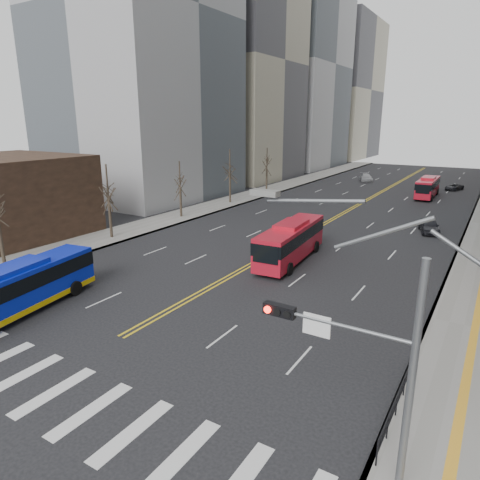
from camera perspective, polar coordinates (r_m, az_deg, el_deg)
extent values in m
plane|color=black|center=(22.31, -25.37, -16.90)|extent=(220.00, 220.00, 0.00)
cube|color=gray|center=(64.81, 0.22, 5.62)|extent=(5.00, 130.00, 0.15)
cube|color=silver|center=(23.19, -27.06, -15.79)|extent=(0.70, 4.00, 0.01)
cube|color=silver|center=(21.44, -23.53, -18.06)|extent=(0.70, 4.00, 0.01)
cube|color=silver|center=(19.81, -19.27, -20.63)|extent=(0.70, 4.00, 0.01)
cube|color=silver|center=(18.35, -14.12, -23.50)|extent=(0.70, 4.00, 0.01)
cube|color=silver|center=(17.08, -7.85, -26.61)|extent=(0.70, 4.00, 0.01)
cube|color=gold|center=(67.68, 16.71, 5.33)|extent=(0.15, 100.00, 0.01)
cube|color=gold|center=(67.58, 17.04, 5.29)|extent=(0.15, 100.00, 0.01)
cube|color=#9B9C9E|center=(70.21, -13.65, 27.29)|extent=(22.00, 24.00, 52.00)
cube|color=#A39C84|center=(89.90, -0.80, 22.47)|extent=(22.00, 22.00, 44.00)
cube|color=#9B9C9E|center=(113.33, 7.53, 21.97)|extent=(20.00, 26.00, 48.00)
cube|color=#A39C84|center=(142.32, 13.44, 18.78)|extent=(18.00, 30.00, 40.00)
cylinder|color=gray|center=(13.84, 21.73, -18.21)|extent=(0.24, 0.24, 8.00)
cylinder|color=gray|center=(13.51, 12.84, -10.93)|extent=(4.50, 0.12, 0.12)
cube|color=black|center=(14.16, 5.27, -9.29)|extent=(1.10, 0.28, 0.38)
cylinder|color=#FF190C|center=(14.17, 3.70, -9.23)|extent=(0.24, 0.08, 0.24)
cylinder|color=black|center=(14.03, 4.98, -9.53)|extent=(0.24, 0.08, 0.24)
cylinder|color=black|center=(13.89, 6.29, -9.84)|extent=(0.24, 0.08, 0.24)
cube|color=white|center=(13.79, 10.19, -11.14)|extent=(0.90, 0.06, 0.70)
cube|color=#999993|center=(13.28, 3.35, 6.29)|extent=(0.90, 0.35, 0.18)
cube|color=black|center=(18.81, 20.30, -18.64)|extent=(0.04, 6.00, 0.04)
cylinder|color=black|center=(16.74, 17.80, -25.44)|extent=(0.06, 0.06, 1.00)
cylinder|color=black|center=(17.89, 19.08, -22.48)|extent=(0.06, 0.06, 1.00)
cylinder|color=black|center=(19.09, 20.15, -19.89)|extent=(0.06, 0.06, 1.00)
cylinder|color=black|center=(20.33, 21.07, -17.60)|extent=(0.06, 0.06, 1.00)
cylinder|color=black|center=(21.61, 21.86, -15.57)|extent=(0.06, 0.06, 1.00)
cylinder|color=#31261D|center=(38.22, -29.16, -0.84)|extent=(0.28, 0.28, 3.75)
cylinder|color=#31261D|center=(44.35, -16.91, 2.66)|extent=(0.28, 0.28, 3.90)
cylinder|color=#31261D|center=(52.15, -7.91, 4.91)|extent=(0.28, 0.28, 3.60)
cylinder|color=#31261D|center=(60.88, -1.33, 6.79)|extent=(0.28, 0.28, 4.00)
cylinder|color=#31261D|center=(70.30, 3.57, 7.89)|extent=(0.28, 0.28, 3.80)
cube|color=#0D22C8|center=(29.32, -27.43, -5.78)|extent=(4.05, 10.97, 2.51)
cube|color=black|center=(29.15, -27.56, -4.83)|extent=(4.12, 11.00, 0.92)
cube|color=#0D22C8|center=(28.89, -27.77, -3.27)|extent=(2.41, 4.01, 0.40)
cube|color=gold|center=(29.69, -27.18, -7.68)|extent=(4.12, 11.00, 0.35)
cylinder|color=black|center=(32.61, -24.02, -5.35)|extent=(0.47, 1.04, 1.00)
cylinder|color=black|center=(31.12, -21.09, -6.02)|extent=(0.47, 1.04, 1.00)
cube|color=red|center=(35.91, 6.78, -0.17)|extent=(3.13, 10.57, 2.68)
cube|color=black|center=(35.77, 6.81, 0.66)|extent=(3.19, 10.59, 0.97)
cube|color=red|center=(35.54, 6.86, 2.06)|extent=(2.16, 3.78, 0.40)
cylinder|color=black|center=(33.74, 2.83, -3.25)|extent=(0.37, 1.02, 1.00)
cylinder|color=black|center=(32.90, 6.59, -3.85)|extent=(0.37, 1.02, 1.00)
cylinder|color=black|center=(39.64, 6.83, -0.44)|extent=(0.37, 1.02, 1.00)
cylinder|color=black|center=(38.92, 10.09, -0.88)|extent=(0.37, 1.02, 1.00)
cube|color=red|center=(71.50, 23.73, 6.49)|extent=(2.35, 9.82, 2.50)
cube|color=black|center=(71.43, 23.78, 6.90)|extent=(2.41, 9.84, 0.91)
cube|color=red|center=(71.33, 23.85, 7.56)|extent=(1.82, 3.45, 0.40)
cylinder|color=black|center=(68.74, 22.36, 5.38)|extent=(0.31, 1.00, 1.00)
cylinder|color=black|center=(68.46, 24.20, 5.14)|extent=(0.31, 1.00, 1.00)
cylinder|color=black|center=(74.87, 23.12, 6.06)|extent=(0.31, 1.00, 1.00)
cylinder|color=black|center=(74.62, 24.81, 5.85)|extent=(0.31, 1.00, 1.00)
imported|color=silver|center=(34.68, -28.84, -4.36)|extent=(3.08, 4.58, 1.43)
imported|color=black|center=(49.13, 23.91, 1.75)|extent=(2.92, 4.65, 1.48)
imported|color=#98999D|center=(86.70, 16.44, 8.00)|extent=(3.92, 5.46, 1.47)
imported|color=black|center=(81.00, 26.65, 6.33)|extent=(2.98, 4.20, 1.06)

